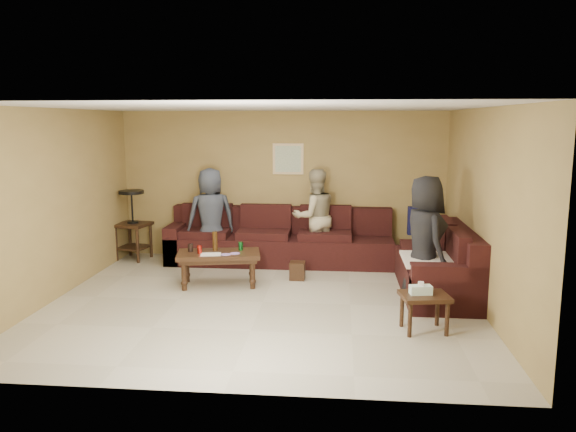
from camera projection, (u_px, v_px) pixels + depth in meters
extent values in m
plane|color=#AFAA94|center=(263.00, 302.00, 7.33)|extent=(5.50, 5.50, 0.00)
cube|color=beige|center=(261.00, 111.00, 6.92)|extent=(5.50, 5.00, 0.10)
cube|color=olive|center=(282.00, 185.00, 9.57)|extent=(5.50, 0.10, 2.50)
cube|color=olive|center=(221.00, 253.00, 4.66)|extent=(5.50, 0.10, 2.50)
cube|color=olive|center=(55.00, 205.00, 7.37)|extent=(0.10, 5.00, 2.50)
cube|color=olive|center=(485.00, 211.00, 6.87)|extent=(0.10, 5.00, 2.50)
cube|color=black|center=(280.00, 250.00, 9.30)|extent=(3.70, 0.90, 0.45)
cube|color=black|center=(282.00, 220.00, 9.55)|extent=(3.70, 0.24, 0.45)
cube|color=black|center=(178.00, 242.00, 9.45)|extent=(0.24, 0.90, 0.63)
cube|color=black|center=(435.00, 277.00, 7.67)|extent=(0.90, 2.00, 0.45)
cube|color=black|center=(462.00, 246.00, 7.56)|extent=(0.24, 2.00, 0.45)
cube|color=black|center=(448.00, 290.00, 6.79)|extent=(0.90, 0.24, 0.63)
cube|color=#13143E|center=(422.00, 221.00, 9.00)|extent=(0.45, 0.14, 0.45)
cube|color=beige|center=(442.00, 260.00, 7.17)|extent=(1.00, 0.85, 0.04)
cube|color=#321D10|center=(219.00, 254.00, 8.00)|extent=(1.25, 0.78, 0.06)
cube|color=#321D10|center=(219.00, 259.00, 8.01)|extent=(1.15, 0.68, 0.05)
cylinder|color=#321D10|center=(184.00, 276.00, 7.79)|extent=(0.07, 0.07, 0.42)
cylinder|color=#321D10|center=(253.00, 274.00, 7.88)|extent=(0.07, 0.07, 0.42)
cylinder|color=#321D10|center=(187.00, 268.00, 8.21)|extent=(0.07, 0.07, 0.42)
cylinder|color=#321D10|center=(252.00, 266.00, 8.29)|extent=(0.07, 0.07, 0.42)
cylinder|color=red|center=(200.00, 249.00, 7.91)|extent=(0.07, 0.07, 0.12)
cylinder|color=#14752A|center=(241.00, 246.00, 8.12)|extent=(0.07, 0.07, 0.12)
cylinder|color=#37210C|center=(215.00, 241.00, 8.09)|extent=(0.07, 0.07, 0.28)
cylinder|color=black|center=(191.00, 248.00, 8.03)|extent=(0.08, 0.08, 0.11)
cube|color=silver|center=(211.00, 254.00, 7.86)|extent=(0.32, 0.27, 0.00)
cylinder|color=#E550AA|center=(226.00, 254.00, 7.85)|extent=(0.14, 0.14, 0.01)
cylinder|color=#E550AA|center=(235.00, 253.00, 7.91)|extent=(0.14, 0.14, 0.01)
cube|color=#321D10|center=(133.00, 225.00, 9.51)|extent=(0.61, 0.61, 0.05)
cube|color=#321D10|center=(134.00, 247.00, 9.57)|extent=(0.54, 0.54, 0.03)
cylinder|color=#321D10|center=(116.00, 244.00, 9.42)|extent=(0.05, 0.05, 0.60)
cylinder|color=#321D10|center=(138.00, 245.00, 9.30)|extent=(0.05, 0.05, 0.60)
cylinder|color=#321D10|center=(130.00, 239.00, 9.81)|extent=(0.05, 0.05, 0.60)
cylinder|color=#321D10|center=(151.00, 240.00, 9.69)|extent=(0.05, 0.05, 0.60)
cylinder|color=black|center=(133.00, 222.00, 9.50)|extent=(0.19, 0.19, 0.03)
cylinder|color=black|center=(132.00, 207.00, 9.45)|extent=(0.03, 0.03, 0.50)
cylinder|color=black|center=(131.00, 192.00, 9.41)|extent=(0.41, 0.41, 0.05)
cube|color=#321D10|center=(425.00, 296.00, 6.25)|extent=(0.58, 0.51, 0.05)
cylinder|color=#321D10|center=(410.00, 319.00, 6.11)|extent=(0.05, 0.05, 0.41)
cylinder|color=#321D10|center=(447.00, 318.00, 6.14)|extent=(0.05, 0.05, 0.41)
cylinder|color=#321D10|center=(402.00, 309.00, 6.42)|extent=(0.05, 0.05, 0.41)
cylinder|color=#321D10|center=(437.00, 309.00, 6.45)|extent=(0.05, 0.05, 0.41)
cube|color=white|center=(421.00, 290.00, 6.24)|extent=(0.26, 0.16, 0.10)
cube|color=silver|center=(421.00, 284.00, 6.23)|extent=(0.06, 0.04, 0.05)
cube|color=#321D10|center=(297.00, 271.00, 8.35)|extent=(0.23, 0.23, 0.27)
cube|color=tan|center=(288.00, 159.00, 9.47)|extent=(0.52, 0.03, 0.52)
cube|color=beige|center=(288.00, 159.00, 9.45)|extent=(0.44, 0.01, 0.44)
imported|color=#2F3541|center=(211.00, 216.00, 9.14)|extent=(0.92, 0.78, 1.59)
imported|color=tan|center=(315.00, 217.00, 9.18)|extent=(0.94, 0.85, 1.57)
imported|color=black|center=(425.00, 240.00, 7.22)|extent=(0.75, 0.93, 1.65)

